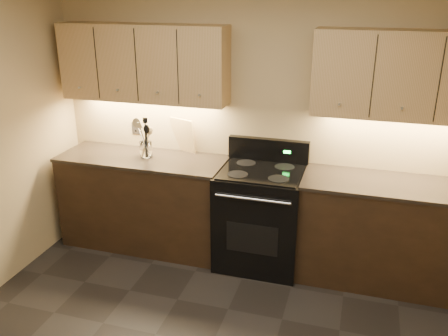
{
  "coord_description": "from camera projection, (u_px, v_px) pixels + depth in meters",
  "views": [
    {
      "loc": [
        0.88,
        -2.18,
        2.46
      ],
      "look_at": [
        -0.2,
        1.45,
        1.01
      ],
      "focal_mm": 38.0,
      "sensor_mm": 36.0,
      "label": 1
    }
  ],
  "objects": [
    {
      "name": "wall_back",
      "position": [
        262.0,
        120.0,
        4.39
      ],
      "size": [
        4.0,
        0.04,
        2.6
      ],
      "primitive_type": "cube",
      "color": "#9E8A5D",
      "rests_on": "ground"
    },
    {
      "name": "steel_skimmer",
      "position": [
        148.0,
        138.0,
        4.46
      ],
      "size": [
        0.25,
        0.17,
        0.37
      ],
      "primitive_type": null,
      "rotation": [
        -0.18,
        -0.47,
        -0.07
      ],
      "color": "silver",
      "rests_on": "utensil_crock"
    },
    {
      "name": "upper_cab_left",
      "position": [
        143.0,
        63.0,
        4.37
      ],
      "size": [
        1.6,
        0.3,
        0.7
      ],
      "primitive_type": "cube",
      "color": "tan",
      "rests_on": "wall_back"
    },
    {
      "name": "counter_right",
      "position": [
        385.0,
        233.0,
        4.11
      ],
      "size": [
        1.46,
        0.62,
        0.93
      ],
      "color": "black",
      "rests_on": "ground"
    },
    {
      "name": "outlet_plate",
      "position": [
        136.0,
        128.0,
        4.8
      ],
      "size": [
        0.08,
        0.01,
        0.12
      ],
      "primitive_type": "cube",
      "color": "#B2B5BA",
      "rests_on": "wall_back"
    },
    {
      "name": "stove",
      "position": [
        260.0,
        216.0,
        4.38
      ],
      "size": [
        0.76,
        0.68,
        1.14
      ],
      "color": "black",
      "rests_on": "ground"
    },
    {
      "name": "counter_left",
      "position": [
        145.0,
        201.0,
        4.72
      ],
      "size": [
        1.62,
        0.62,
        0.93
      ],
      "color": "black",
      "rests_on": "ground"
    },
    {
      "name": "wooden_spoon",
      "position": [
        142.0,
        141.0,
        4.49
      ],
      "size": [
        0.14,
        0.11,
        0.29
      ],
      "primitive_type": null,
      "rotation": [
        -0.08,
        0.31,
        0.27
      ],
      "color": "tan",
      "rests_on": "utensil_crock"
    },
    {
      "name": "utensil_crock",
      "position": [
        146.0,
        150.0,
        4.53
      ],
      "size": [
        0.14,
        0.14,
        0.15
      ],
      "color": "white",
      "rests_on": "counter_left"
    },
    {
      "name": "black_spoon",
      "position": [
        146.0,
        140.0,
        4.51
      ],
      "size": [
        0.09,
        0.09,
        0.31
      ],
      "primitive_type": null,
      "rotation": [
        0.1,
        0.09,
        0.11
      ],
      "color": "black",
      "rests_on": "utensil_crock"
    },
    {
      "name": "black_turner",
      "position": [
        145.0,
        137.0,
        4.45
      ],
      "size": [
        0.1,
        0.13,
        0.39
      ],
      "primitive_type": null,
      "rotation": [
        -0.1,
        0.0,
        0.17
      ],
      "color": "black",
      "rests_on": "utensil_crock"
    },
    {
      "name": "upper_cab_right",
      "position": [
        405.0,
        75.0,
        3.76
      ],
      "size": [
        1.44,
        0.3,
        0.7
      ],
      "primitive_type": "cube",
      "color": "tan",
      "rests_on": "wall_back"
    },
    {
      "name": "steel_spatula",
      "position": [
        148.0,
        138.0,
        4.48
      ],
      "size": [
        0.16,
        0.13,
        0.36
      ],
      "primitive_type": null,
      "rotation": [
        0.13,
        -0.19,
        -0.17
      ],
      "color": "silver",
      "rests_on": "utensil_crock"
    },
    {
      "name": "cutting_board",
      "position": [
        183.0,
        135.0,
        4.64
      ],
      "size": [
        0.27,
        0.15,
        0.34
      ],
      "primitive_type": "cube",
      "rotation": [
        0.13,
        0.0,
        -0.34
      ],
      "color": "tan",
      "rests_on": "counter_left"
    }
  ]
}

